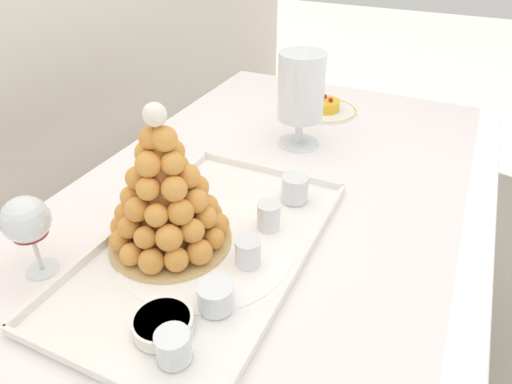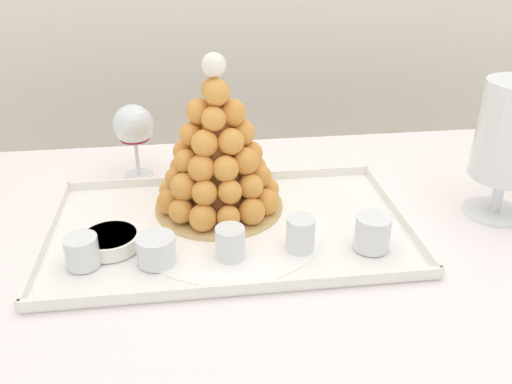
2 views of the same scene
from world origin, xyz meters
The scene contains 12 objects.
buffet_table centered at (0.00, 0.00, 0.67)m, with size 1.66×0.94×0.76m.
serving_tray centered at (-0.16, 0.04, 0.76)m, with size 0.63×0.38×0.02m.
croquembouche centered at (-0.18, 0.12, 0.87)m, with size 0.24×0.24×0.29m.
dessert_cup_left centered at (-0.40, -0.04, 0.79)m, with size 0.05×0.05×0.05m.
dessert_cup_mid_left centered at (-0.29, -0.05, 0.78)m, with size 0.06×0.06×0.05m.
dessert_cup_centre centered at (-0.17, -0.05, 0.79)m, with size 0.05×0.05×0.05m.
dessert_cup_mid_right centered at (-0.05, -0.04, 0.79)m, with size 0.05×0.05×0.06m.
dessert_cup_right centered at (0.07, -0.05, 0.79)m, with size 0.06×0.06×0.06m.
creme_brulee_ramekin centered at (-0.36, 0.01, 0.78)m, with size 0.10×0.10×0.02m.
macaron_goblet centered at (0.34, 0.04, 0.92)m, with size 0.12×0.12×0.26m.
fruit_tart_plate centered at (0.59, 0.05, 0.77)m, with size 0.21×0.21×0.05m.
wine_glass centered at (-0.34, 0.29, 0.87)m, with size 0.08×0.08×0.16m.
Camera 1 is at (-0.75, -0.33, 1.35)m, focal length 32.23 mm.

